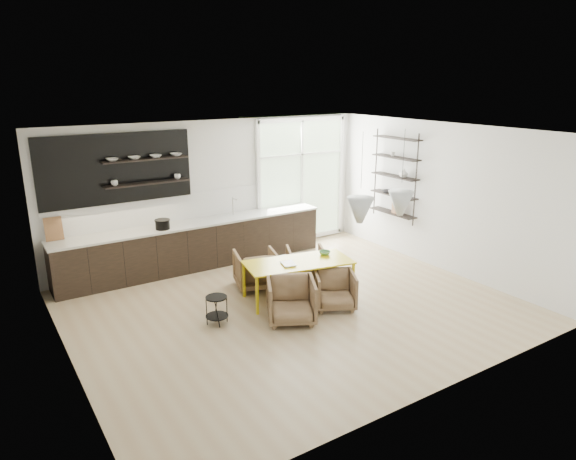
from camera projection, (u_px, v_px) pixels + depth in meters
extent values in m
cube|color=tan|center=(293.00, 307.00, 8.64)|extent=(7.00, 6.00, 0.01)
cube|color=silver|center=(214.00, 191.00, 10.64)|extent=(7.00, 0.02, 2.90)
cube|color=silver|center=(60.00, 265.00, 6.41)|extent=(0.02, 6.00, 2.90)
cube|color=silver|center=(443.00, 197.00, 10.04)|extent=(0.02, 6.00, 2.90)
cube|color=white|center=(294.00, 132.00, 7.81)|extent=(7.00, 6.00, 0.01)
cube|color=#B2D1A5|center=(301.00, 180.00, 11.74)|extent=(2.20, 0.02, 2.70)
cube|color=white|center=(301.00, 181.00, 11.71)|extent=(2.30, 0.08, 2.80)
cone|color=silver|center=(360.00, 210.00, 8.26)|extent=(0.44, 0.44, 0.42)
cone|color=silver|center=(401.00, 203.00, 8.73)|extent=(0.44, 0.44, 0.42)
cylinder|color=black|center=(362.00, 160.00, 8.03)|extent=(0.01, 0.01, 0.89)
cylinder|color=black|center=(404.00, 156.00, 8.50)|extent=(0.01, 0.01, 0.89)
cube|color=black|center=(196.00, 246.00, 10.35)|extent=(5.50, 0.65, 0.90)
cube|color=beige|center=(195.00, 223.00, 10.21)|extent=(5.54, 0.69, 0.04)
cube|color=silver|center=(188.00, 206.00, 10.39)|extent=(5.50, 0.02, 0.55)
cube|color=black|center=(117.00, 169.00, 9.42)|extent=(2.80, 0.06, 1.30)
cube|color=black|center=(145.00, 159.00, 9.52)|extent=(1.60, 0.28, 0.03)
cube|color=black|center=(147.00, 183.00, 9.65)|extent=(1.60, 0.28, 0.03)
cube|color=#976745|center=(54.00, 229.00, 9.01)|extent=(0.30, 0.10, 0.42)
cylinder|color=silver|center=(233.00, 207.00, 10.70)|extent=(0.02, 0.02, 0.40)
imported|color=white|center=(112.00, 160.00, 9.20)|extent=(0.22, 0.22, 0.05)
imported|color=white|center=(134.00, 158.00, 9.40)|extent=(0.22, 0.22, 0.05)
imported|color=white|center=(156.00, 156.00, 9.61)|extent=(0.22, 0.22, 0.05)
imported|color=white|center=(176.00, 154.00, 9.82)|extent=(0.22, 0.22, 0.05)
imported|color=white|center=(114.00, 183.00, 9.32)|extent=(0.12, 0.12, 0.10)
imported|color=white|center=(177.00, 177.00, 9.94)|extent=(0.12, 0.12, 0.10)
cylinder|color=black|center=(163.00, 225.00, 9.73)|extent=(0.27, 0.27, 0.17)
cube|color=black|center=(416.00, 181.00, 10.38)|extent=(0.02, 0.02, 1.90)
cube|color=black|center=(376.00, 172.00, 11.35)|extent=(0.02, 0.02, 1.90)
cube|color=black|center=(393.00, 213.00, 11.09)|extent=(0.26, 1.20, 0.02)
cube|color=black|center=(394.00, 195.00, 10.98)|extent=(0.26, 1.20, 0.02)
cube|color=black|center=(395.00, 176.00, 10.87)|extent=(0.26, 1.20, 0.02)
cube|color=black|center=(396.00, 157.00, 10.75)|extent=(0.26, 1.20, 0.03)
cube|color=black|center=(397.00, 138.00, 10.64)|extent=(0.26, 1.20, 0.03)
imported|color=white|center=(404.00, 173.00, 10.64)|extent=(0.18, 0.18, 0.19)
imported|color=#333338|center=(387.00, 191.00, 11.13)|extent=(0.22, 0.22, 0.05)
imported|color=white|center=(393.00, 154.00, 10.82)|extent=(0.10, 0.10, 0.09)
cube|color=#976745|center=(396.00, 208.00, 10.98)|extent=(0.10, 0.18, 0.24)
cube|color=#D6BD0B|center=(298.00, 262.00, 8.81)|extent=(1.96, 1.16, 0.03)
cube|color=#D6BD0B|center=(257.00, 296.00, 8.27)|extent=(0.05, 0.05, 0.64)
cube|color=#D6BD0B|center=(244.00, 280.00, 8.93)|extent=(0.05, 0.05, 0.64)
cube|color=#D6BD0B|center=(353.00, 281.00, 8.89)|extent=(0.05, 0.05, 0.64)
cube|color=#D6BD0B|center=(334.00, 267.00, 9.55)|extent=(0.05, 0.05, 0.64)
imported|color=brown|center=(256.00, 269.00, 9.36)|extent=(0.91, 0.93, 0.69)
imported|color=brown|center=(306.00, 264.00, 9.70)|extent=(0.92, 0.93, 0.64)
imported|color=brown|center=(291.00, 300.00, 8.04)|extent=(1.01, 1.02, 0.69)
imported|color=brown|center=(335.00, 290.00, 8.53)|extent=(0.90, 0.90, 0.61)
cylinder|color=black|center=(216.00, 297.00, 7.92)|extent=(0.34, 0.34, 0.02)
cylinder|color=black|center=(217.00, 316.00, 8.01)|extent=(0.36, 0.36, 0.02)
cylinder|color=black|center=(227.00, 310.00, 8.01)|extent=(0.01, 0.01, 0.44)
cylinder|color=black|center=(216.00, 306.00, 8.13)|extent=(0.01, 0.01, 0.44)
cylinder|color=black|center=(207.00, 311.00, 7.96)|extent=(0.01, 0.01, 0.44)
cylinder|color=black|center=(217.00, 315.00, 7.84)|extent=(0.01, 0.01, 0.44)
imported|color=white|center=(282.00, 265.00, 8.63)|extent=(0.28, 0.34, 0.03)
imported|color=#4E854D|center=(325.00, 253.00, 9.15)|extent=(0.27, 0.27, 0.06)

